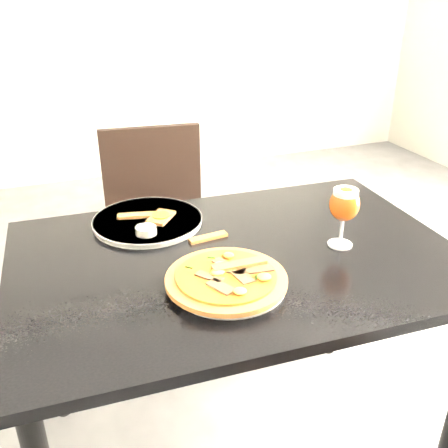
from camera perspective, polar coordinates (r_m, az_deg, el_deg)
name	(u,v)px	position (r m, az deg, el deg)	size (l,w,h in m)	color
dining_table	(237,282)	(1.40, 1.48, -6.65)	(1.23, 0.85, 0.75)	black
chair_far	(159,233)	(2.03, -7.40, -1.04)	(0.46, 0.46, 0.90)	black
plate_main	(228,282)	(1.22, 0.51, -6.69)	(0.28, 0.28, 0.01)	silver
pizza	(227,278)	(1.20, 0.33, -6.15)	(0.29, 0.29, 0.03)	#974C24
plate_second	(148,221)	(1.53, -8.71, 0.35)	(0.33, 0.33, 0.02)	silver
crust_scraps	(153,216)	(1.52, -8.14, 0.87)	(0.18, 0.12, 0.01)	#974C24
loose_crust	(208,237)	(1.43, -1.83, -1.54)	(0.12, 0.03, 0.01)	#974C24
sauce_cup	(146,233)	(1.43, -8.88, -0.97)	(0.06, 0.06, 0.04)	silver
beer_glass	(345,205)	(1.38, 13.61, 2.16)	(0.08, 0.08, 0.17)	silver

